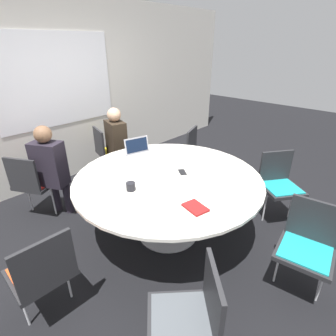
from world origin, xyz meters
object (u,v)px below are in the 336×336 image
chair_6 (199,151)px  coffee_cup (131,186)px  chair_4 (308,242)px  chair_5 (279,181)px  person_1 (51,166)px  chair_2 (42,270)px  chair_1 (32,181)px  laptop (139,151)px  cell_phone (182,172)px  chair_3 (191,314)px  spiral_notebook (195,208)px  chair_0 (108,149)px  person_0 (117,141)px

chair_6 → coffee_cup: (-1.76, -0.47, 0.28)m
chair_4 → chair_6: (1.05, 1.93, 0.00)m
chair_5 → person_1: (-1.87, 2.07, 0.19)m
chair_2 → chair_5: bearing=-14.3°
chair_1 → laptop: bearing=24.5°
chair_5 → person_1: bearing=-11.9°
chair_4 → cell_phone: bearing=-4.3°
cell_phone → laptop: bearing=89.5°
chair_3 → spiral_notebook: bearing=-9.6°
person_1 → coffee_cup: bearing=-17.8°
chair_2 → person_1: person_1 is taller
chair_0 → person_1: bearing=-55.8°
chair_4 → cell_phone: chair_4 is taller
chair_1 → chair_2: same height
person_0 → spiral_notebook: bearing=-3.6°
chair_6 → person_1: size_ratio=0.71×
laptop → cell_phone: bearing=-75.2°
chair_1 → person_0: person_0 is taller
chair_6 → chair_4: bearing=41.8°
chair_1 → laptop: 1.36m
chair_2 → spiral_notebook: (1.13, -0.56, 0.25)m
chair_4 → chair_6: same height
coffee_cup → person_0: bearing=57.5°
chair_1 → person_1: bearing=19.0°
chair_4 → person_1: (-0.95, 2.69, 0.19)m
spiral_notebook → chair_4: bearing=-56.4°
chair_3 → cell_phone: 1.52m
chair_6 → chair_5: bearing=64.9°
chair_3 → cell_phone: (1.11, 1.01, 0.25)m
chair_1 → laptop: laptop is taller
spiral_notebook → chair_0: bearing=73.5°
chair_2 → cell_phone: 1.61m
chair_1 → spiral_notebook: 2.15m
chair_1 → chair_6: same height
chair_4 → chair_0: bearing=-10.2°
chair_1 → person_1: 0.32m
cell_phone → chair_4: bearing=-86.6°
cell_phone → person_1: bearing=122.7°
chair_5 → person_0: (-0.78, 2.19, 0.19)m
chair_4 → chair_5: bearing=-64.2°
chair_3 → chair_6: bearing=-10.4°
person_0 → coffee_cup: 1.60m
chair_4 → spiral_notebook: bearing=25.9°
person_0 → person_1: same height
chair_0 → coffee_cup: size_ratio=9.64×
person_0 → chair_5: bearing=34.8°
chair_5 → spiral_notebook: bearing=28.5°
chair_1 → person_1: person_1 is taller
chair_0 → chair_6: bearing=54.4°
chair_2 → spiral_notebook: size_ratio=3.61×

